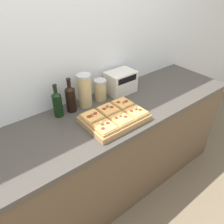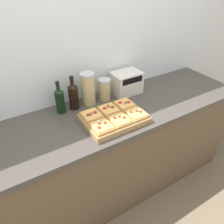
{
  "view_description": "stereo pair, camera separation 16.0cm",
  "coord_description": "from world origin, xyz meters",
  "px_view_note": "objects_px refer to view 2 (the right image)",
  "views": [
    {
      "loc": [
        -0.76,
        -0.82,
        1.9
      ],
      "look_at": [
        0.06,
        0.23,
        0.99
      ],
      "focal_mm": 35.0,
      "sensor_mm": 36.0,
      "label": 1
    },
    {
      "loc": [
        -0.63,
        -0.91,
        1.9
      ],
      "look_at": [
        0.06,
        0.23,
        0.99
      ],
      "focal_mm": 35.0,
      "sensor_mm": 36.0,
      "label": 2
    }
  ],
  "objects_px": {
    "cutting_board": "(114,119)",
    "wine_bottle": "(73,96)",
    "olive_oil_bottle": "(60,100)",
    "toaster_oven": "(126,83)",
    "grain_jar_short": "(105,89)",
    "grain_jar_tall": "(88,89)"
  },
  "relations": [
    {
      "from": "olive_oil_bottle",
      "to": "grain_jar_short",
      "type": "xyz_separation_m",
      "value": [
        0.39,
        0.0,
        -0.02
      ]
    },
    {
      "from": "grain_jar_tall",
      "to": "grain_jar_short",
      "type": "bearing_deg",
      "value": 0.0
    },
    {
      "from": "cutting_board",
      "to": "grain_jar_short",
      "type": "height_order",
      "value": "grain_jar_short"
    },
    {
      "from": "wine_bottle",
      "to": "grain_jar_short",
      "type": "xyz_separation_m",
      "value": [
        0.28,
        0.0,
        -0.02
      ]
    },
    {
      "from": "cutting_board",
      "to": "wine_bottle",
      "type": "xyz_separation_m",
      "value": [
        -0.18,
        0.32,
        0.09
      ]
    },
    {
      "from": "grain_jar_tall",
      "to": "toaster_oven",
      "type": "height_order",
      "value": "grain_jar_tall"
    },
    {
      "from": "grain_jar_tall",
      "to": "grain_jar_short",
      "type": "distance_m",
      "value": 0.16
    },
    {
      "from": "toaster_oven",
      "to": "olive_oil_bottle",
      "type": "bearing_deg",
      "value": 179.92
    },
    {
      "from": "grain_jar_short",
      "to": "toaster_oven",
      "type": "height_order",
      "value": "toaster_oven"
    },
    {
      "from": "grain_jar_tall",
      "to": "toaster_oven",
      "type": "xyz_separation_m",
      "value": [
        0.37,
        -0.0,
        -0.04
      ]
    },
    {
      "from": "wine_bottle",
      "to": "grain_jar_short",
      "type": "height_order",
      "value": "wine_bottle"
    },
    {
      "from": "wine_bottle",
      "to": "grain_jar_tall",
      "type": "height_order",
      "value": "wine_bottle"
    },
    {
      "from": "cutting_board",
      "to": "wine_bottle",
      "type": "distance_m",
      "value": 0.38
    },
    {
      "from": "cutting_board",
      "to": "toaster_oven",
      "type": "distance_m",
      "value": 0.46
    },
    {
      "from": "wine_bottle",
      "to": "grain_jar_tall",
      "type": "relative_size",
      "value": 1.02
    },
    {
      "from": "olive_oil_bottle",
      "to": "grain_jar_short",
      "type": "distance_m",
      "value": 0.4
    },
    {
      "from": "wine_bottle",
      "to": "toaster_oven",
      "type": "distance_m",
      "value": 0.51
    },
    {
      "from": "wine_bottle",
      "to": "grain_jar_short",
      "type": "relative_size",
      "value": 1.52
    },
    {
      "from": "cutting_board",
      "to": "grain_jar_tall",
      "type": "relative_size",
      "value": 1.65
    },
    {
      "from": "olive_oil_bottle",
      "to": "grain_jar_tall",
      "type": "height_order",
      "value": "grain_jar_tall"
    },
    {
      "from": "olive_oil_bottle",
      "to": "toaster_oven",
      "type": "relative_size",
      "value": 0.95
    },
    {
      "from": "olive_oil_bottle",
      "to": "toaster_oven",
      "type": "xyz_separation_m",
      "value": [
        0.62,
        -0.0,
        -0.01
      ]
    }
  ]
}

